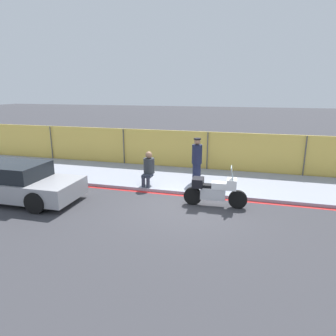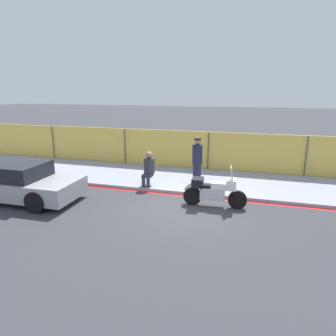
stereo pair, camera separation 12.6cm
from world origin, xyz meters
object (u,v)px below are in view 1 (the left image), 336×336
Objects in this scene: officer_standing at (197,160)px; person_seated_on_curb at (149,167)px; parked_car_left_down_street at (14,182)px; motorcycle at (215,190)px.

officer_standing reaches higher than person_seated_on_curb.
officer_standing is 6.92m from parked_car_left_down_street.
officer_standing is at bearing 29.40° from parked_car_left_down_street.
person_seated_on_curb is at bearing -152.86° from officer_standing.
person_seated_on_curb is at bearing 30.66° from parked_car_left_down_street.
motorcycle is 1.16× the size of officer_standing.
person_seated_on_curb is 4.91m from parked_car_left_down_street.
person_seated_on_curb is (-1.79, -0.92, -0.19)m from officer_standing.
parked_car_left_down_street is at bearing -149.78° from officer_standing.
officer_standing is 0.39× the size of parked_car_left_down_street.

